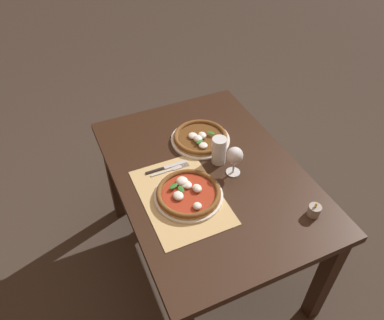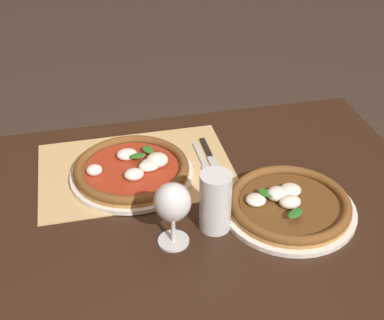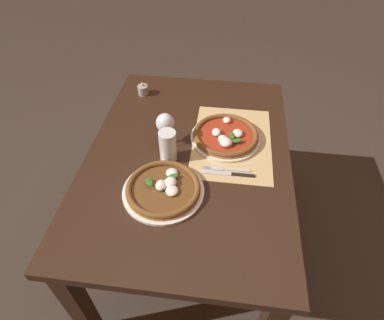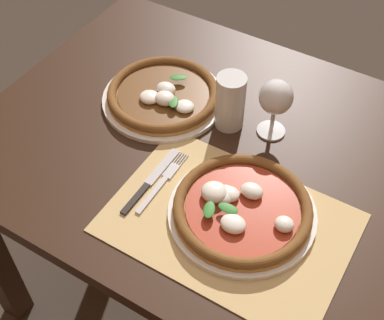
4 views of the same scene
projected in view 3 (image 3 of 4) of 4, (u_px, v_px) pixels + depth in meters
The scene contains 10 objects.
ground_plane at pixel (190, 242), 1.92m from camera, with size 24.00×24.00×0.00m, color #382D26.
dining_table at pixel (189, 170), 1.48m from camera, with size 1.23×0.88×0.74m.
paper_placemat at pixel (232, 142), 1.45m from camera, with size 0.50×0.35×0.00m, color tan.
pizza_near at pixel (226, 136), 1.45m from camera, with size 0.32×0.32×0.05m.
pizza_far at pixel (164, 189), 1.23m from camera, with size 0.32×0.32×0.05m.
wine_glass at pixel (165, 124), 1.37m from camera, with size 0.08×0.08×0.16m.
pint_glass at pixel (168, 147), 1.32m from camera, with size 0.07×0.07×0.15m.
fork at pixel (226, 169), 1.32m from camera, with size 0.02×0.20×0.00m.
knife at pixel (228, 174), 1.30m from camera, with size 0.02×0.22×0.01m.
votive_candle at pixel (143, 90), 1.71m from camera, with size 0.06×0.06×0.07m.
Camera 3 is at (-1.01, -0.14, 1.70)m, focal length 30.00 mm.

